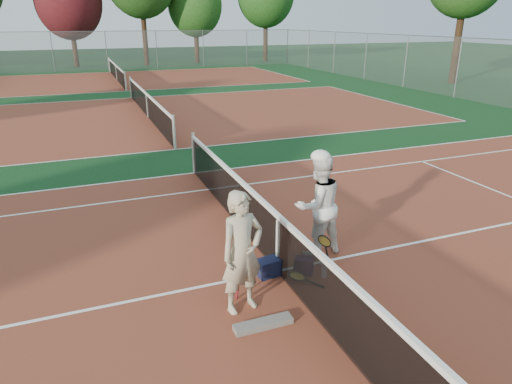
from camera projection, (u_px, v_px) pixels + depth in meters
ground at (277, 271)px, 7.46m from camera, size 130.00×130.00×0.00m
court_main at (277, 271)px, 7.46m from camera, size 23.77×10.97×0.01m
court_far_a at (148, 117)px, 19.22m from camera, size 23.77×10.97×0.01m
court_far_b at (117, 80)px, 30.98m from camera, size 23.77×10.97×0.01m
net_main at (278, 243)px, 7.28m from camera, size 0.10×10.98×1.02m
net_far_a at (147, 105)px, 19.04m from camera, size 0.10×10.98×1.02m
net_far_b at (116, 72)px, 30.80m from camera, size 0.10×10.98×1.02m
fence_back at (107, 51)px, 36.55m from camera, size 32.00×0.06×3.00m
player_a at (242, 253)px, 6.21m from camera, size 0.73×0.57×1.77m
player_b at (318, 205)px, 7.74m from camera, size 0.95×0.78×1.81m
racket_red at (241, 277)px, 6.73m from camera, size 0.33×0.33×0.58m
racket_black_held at (324, 249)px, 7.58m from camera, size 0.39×0.39×0.55m
racket_spare at (297, 278)px, 7.17m from camera, size 0.60×0.63×0.11m
sports_bag_navy at (269, 267)px, 7.29m from camera, size 0.40×0.30×0.29m
sports_bag_purple at (304, 265)px, 7.39m from camera, size 0.37×0.35×0.25m
net_cover_canvas at (263, 324)px, 6.10m from camera, size 0.81×0.19×0.09m
water_bottle at (324, 269)px, 7.23m from camera, size 0.09×0.09×0.30m
tree_back_maroon at (68, 1)px, 37.91m from camera, size 5.40×5.40×8.40m
tree_back_4 at (195, 5)px, 41.73m from camera, size 4.95×4.95×7.98m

